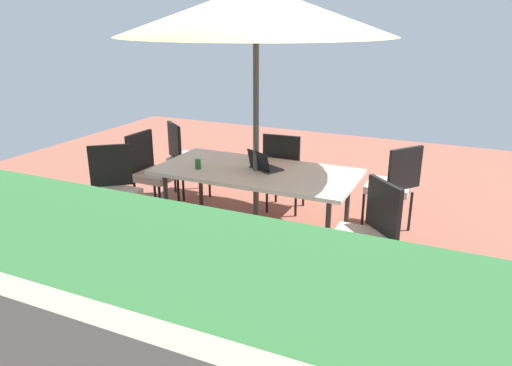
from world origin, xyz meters
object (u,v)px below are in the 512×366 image
(patio_umbrella, at_px, (256,12))
(chair_south, at_px, (285,168))
(laptop, at_px, (264,166))
(chair_southwest, at_px, (393,183))
(chair_east, at_px, (151,169))
(chair_southeast, at_px, (186,155))
(chair_northwest, at_px, (367,232))
(chair_northeast, at_px, (112,188))
(cup, at_px, (198,164))
(dining_table, at_px, (256,174))

(patio_umbrella, relative_size, chair_south, 2.76)
(laptop, bearing_deg, chair_southwest, -126.15)
(chair_south, distance_m, chair_southwest, 1.28)
(chair_east, bearing_deg, chair_southwest, -73.30)
(chair_southwest, bearing_deg, chair_southeast, -53.84)
(chair_south, xyz_separation_m, laptop, (-0.02, 0.68, 0.22))
(chair_northwest, bearing_deg, chair_southwest, 135.59)
(chair_northwest, relative_size, laptop, 2.47)
(chair_northeast, bearing_deg, chair_east, 52.72)
(patio_umbrella, relative_size, chair_northwest, 2.76)
(chair_south, distance_m, chair_northwest, 1.92)
(chair_southwest, relative_size, laptop, 2.47)
(chair_south, relative_size, chair_northwest, 1.00)
(chair_northwest, distance_m, cup, 1.99)
(chair_southeast, xyz_separation_m, laptop, (-1.39, 0.66, 0.22))
(chair_northeast, relative_size, laptop, 2.47)
(chair_northwest, height_order, laptop, chair_northwest)
(laptop, bearing_deg, chair_east, 28.60)
(dining_table, relative_size, chair_northwest, 2.17)
(chair_southeast, distance_m, chair_northeast, 1.41)
(chair_east, distance_m, chair_southwest, 2.77)
(chair_south, height_order, chair_northwest, same)
(chair_northeast, bearing_deg, chair_southwest, -10.75)
(patio_umbrella, xyz_separation_m, chair_southwest, (-1.32, -0.69, -1.75))
(dining_table, xyz_separation_m, cup, (0.58, 0.21, 0.10))
(chair_east, bearing_deg, chair_southeast, -0.69)
(chair_east, distance_m, chair_southeast, 0.71)
(laptop, distance_m, cup, 0.70)
(chair_east, height_order, chair_southeast, same)
(patio_umbrella, bearing_deg, chair_northwest, 152.48)
(chair_east, height_order, laptop, chair_east)
(chair_southwest, bearing_deg, chair_northeast, -25.82)
(dining_table, xyz_separation_m, chair_southeast, (1.32, -0.70, -0.12))
(chair_east, xyz_separation_m, laptop, (-1.43, -0.05, 0.22))
(chair_northeast, distance_m, chair_northwest, 2.68)
(chair_south, bearing_deg, dining_table, 81.70)
(dining_table, distance_m, chair_northwest, 1.51)
(patio_umbrella, relative_size, chair_northeast, 2.76)
(dining_table, height_order, chair_southwest, chair_southwest)
(patio_umbrella, height_order, chair_northeast, patio_umbrella)
(patio_umbrella, bearing_deg, chair_southwest, -152.57)
(dining_table, distance_m, chair_southeast, 1.50)
(chair_southeast, bearing_deg, chair_southwest, -141.20)
(chair_southwest, distance_m, chair_northwest, 1.38)
(chair_northeast, distance_m, laptop, 1.62)
(chair_southeast, bearing_deg, chair_south, -140.07)
(chair_northeast, height_order, cup, chair_northeast)
(dining_table, height_order, laptop, laptop)
(dining_table, bearing_deg, laptop, -147.28)
(chair_southwest, relative_size, chair_northeast, 1.00)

